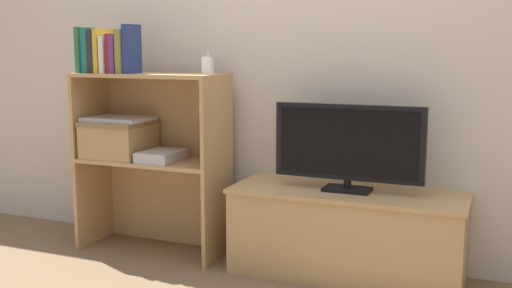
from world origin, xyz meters
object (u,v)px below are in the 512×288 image
Objects in this scene: book_olive at (125,52)px; tv at (348,145)px; storage_basket_left at (119,137)px; book_mustard at (104,51)px; book_ivory at (110,55)px; baby_monitor at (208,65)px; laptop at (119,119)px; book_plum at (119,54)px; book_forest at (86,50)px; book_maroon at (115,54)px; book_teal at (91,51)px; magazine_stack at (161,156)px; book_navy at (132,49)px; tv_stand at (346,234)px; book_charcoal at (98,51)px.

tv is at bearing 4.42° from book_olive.
book_olive is at bearing -28.25° from storage_basket_left.
book_olive is (0.13, 0.00, -0.00)m from book_mustard.
book_ivory is 1.64× the size of baby_monitor.
baby_monitor is at bearing 1.60° from laptop.
book_ivory is (0.03, 0.00, -0.02)m from book_mustard.
laptop is (-0.06, 0.05, -0.35)m from book_plum.
book_forest is 0.19m from book_maroon.
storage_basket_left is at bearing 82.83° from book_ivory.
book_teal is 0.70× the size of storage_basket_left.
book_olive is at bearing -0.00° from book_ivory.
book_plum is (-1.20, -0.09, 0.42)m from tv.
book_forest is at bearing 180.00° from book_teal.
magazine_stack is (0.28, 0.03, -0.53)m from book_ivory.
book_teal is 0.93× the size of book_navy.
tv is (0.00, -0.00, 0.43)m from tv_stand.
book_forest reaches higher than storage_basket_left.
book_ivory is 0.77× the size of book_navy.
book_olive is at bearing -175.58° from tv.
book_mustard reaches higher than book_maroon.
book_olive is 1.92× the size of baby_monitor.
book_charcoal is at bearing 180.00° from book_mustard.
book_olive is (-1.17, -0.09, 0.43)m from tv.
tv_stand is 4.89× the size of book_charcoal.
book_olive is at bearing 0.00° from book_teal.
tv is 1.49m from book_forest.
book_navy reaches higher than baby_monitor.
book_navy reaches higher than book_forest.
book_forest is 0.22m from book_plum.
book_mustard is at bearing -175.97° from tv_stand.
book_teal is (-1.39, -0.09, 0.43)m from tv.
tv is 3.06× the size of book_teal.
book_charcoal is (-1.34, -0.09, 0.86)m from tv_stand.
book_charcoal is 0.62m from baby_monitor.
book_mustard reaches higher than magazine_stack.
book_charcoal is 0.14m from book_plum.
book_teal is (-1.39, -0.09, 0.87)m from tv_stand.
book_charcoal is 1.01× the size of book_olive.
book_ivory is at bearing 180.00° from book_plum.
magazine_stack is (0.28, -0.02, -0.18)m from laptop.
tv_stand is at bearing 4.49° from book_olive.
book_teal is at bearing 180.00° from book_mustard.
book_plum is at bearing 0.00° from book_forest.
magazine_stack is at bearing 3.74° from book_forest.
magazine_stack is (-0.98, -0.06, -0.11)m from tv.
book_forest reaches higher than laptop.
book_ivory is at bearing 180.00° from book_maroon.
book_plum is 0.45m from storage_basket_left.
book_navy is at bearing -20.68° from storage_basket_left.
book_teal is at bearing 180.00° from book_navy.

